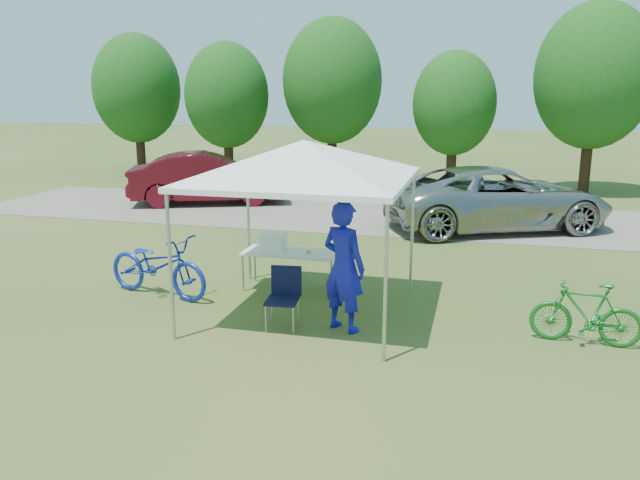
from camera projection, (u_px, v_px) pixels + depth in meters
The scene contains 13 objects.
ground at pixel (305, 313), 9.92m from camera, with size 100.00×100.00×0.00m, color #2D5119.
gravel_strip at pixel (383, 216), 17.44m from camera, with size 24.00×5.00×0.02m, color gray.
canopy at pixel (304, 145), 9.30m from camera, with size 4.53×4.53×3.00m.
treeline at pixel (404, 88), 22.37m from camera, with size 24.89×4.28×6.30m.
folding_table at pixel (291, 254), 10.93m from camera, with size 1.69×0.70×0.69m.
folding_chair at pixel (284, 292), 9.26m from camera, with size 0.51×0.52×0.90m.
cooler at pixel (274, 242), 10.96m from camera, with size 0.43×0.29×0.31m.
ice_cream_cup at pixel (308, 252), 10.78m from camera, with size 0.08×0.08×0.06m, color gold.
cyclist at pixel (344, 267), 9.01m from camera, with size 0.70×0.46×1.93m, color #1416A7.
bike_blue at pixel (158, 265), 10.63m from camera, with size 0.72×2.05×1.08m, color #122AA4.
bike_green at pixel (586, 314), 8.61m from camera, with size 0.42×1.48×0.89m, color #176A22.
minivan at pixel (497, 198), 15.69m from camera, with size 2.61×5.66×1.57m, color #9E9F9A.
sedan at pixel (208, 178), 19.23m from camera, with size 1.66×4.76×1.57m, color #530D18.
Camera 1 is at (2.60, -9.00, 3.45)m, focal length 35.00 mm.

